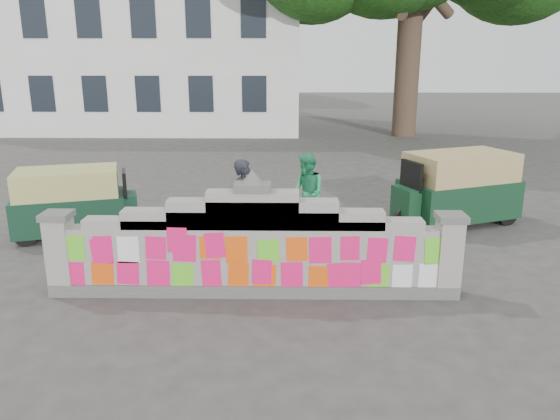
{
  "coord_description": "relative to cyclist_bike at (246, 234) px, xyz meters",
  "views": [
    {
      "loc": [
        0.54,
        -7.98,
        3.64
      ],
      "look_at": [
        0.4,
        1.0,
        1.1
      ],
      "focal_mm": 35.0,
      "sensor_mm": 36.0,
      "label": 1
    }
  ],
  "objects": [
    {
      "name": "parapet_wall",
      "position": [
        0.24,
        -1.58,
        0.27
      ],
      "size": [
        6.48,
        0.44,
        2.01
      ],
      "color": "#4C4C49",
      "rests_on": "ground"
    },
    {
      "name": "cyclist_rider",
      "position": [
        0.0,
        0.0,
        0.33
      ],
      "size": [
        0.54,
        0.68,
        1.62
      ],
      "primitive_type": "imported",
      "rotation": [
        0.0,
        0.0,
        1.27
      ],
      "color": "black",
      "rests_on": "ground"
    },
    {
      "name": "rickshaw_left",
      "position": [
        -3.71,
        1.34,
        0.25
      ],
      "size": [
        2.62,
        1.76,
        1.41
      ],
      "rotation": [
        0.0,
        0.0,
        0.29
      ],
      "color": "black",
      "rests_on": "ground"
    },
    {
      "name": "building",
      "position": [
        -6.76,
        20.41,
        3.54
      ],
      "size": [
        16.0,
        10.0,
        8.9
      ],
      "color": "silver",
      "rests_on": "ground"
    },
    {
      "name": "cyclist_bike",
      "position": [
        0.0,
        0.0,
        0.0
      ],
      "size": [
        1.92,
        1.14,
        0.95
      ],
      "primitive_type": "imported",
      "rotation": [
        0.0,
        0.0,
        1.27
      ],
      "color": "black",
      "rests_on": "ground"
    },
    {
      "name": "pedestrian",
      "position": [
        1.17,
        1.57,
        0.38
      ],
      "size": [
        0.9,
        1.01,
        1.71
      ],
      "primitive_type": "imported",
      "rotation": [
        0.0,
        0.0,
        -1.2
      ],
      "color": "#29975E",
      "rests_on": "ground"
    },
    {
      "name": "ground",
      "position": [
        0.24,
        -1.57,
        -0.48
      ],
      "size": [
        100.0,
        100.0,
        0.0
      ],
      "primitive_type": "plane",
      "color": "#383533",
      "rests_on": "ground"
    },
    {
      "name": "rickshaw_right",
      "position": [
        4.53,
        2.32,
        0.35
      ],
      "size": [
        2.96,
        2.17,
        1.6
      ],
      "rotation": [
        0.0,
        0.0,
        3.53
      ],
      "color": "#11331D",
      "rests_on": "ground"
    }
  ]
}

